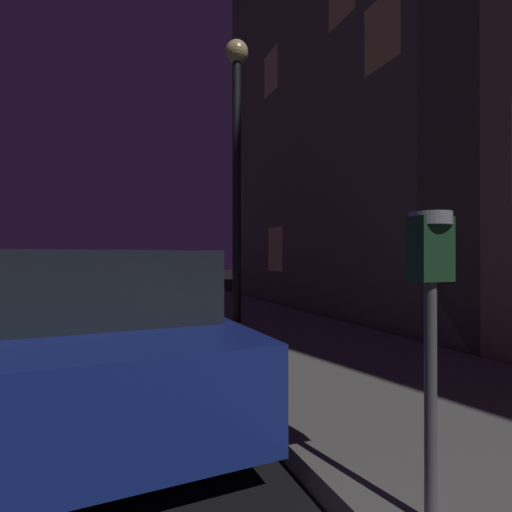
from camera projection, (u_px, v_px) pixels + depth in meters
parking_meter at (430, 288)px, 1.78m from camera, size 0.19×0.19×1.44m
car_blue at (99, 328)px, 3.63m from camera, size 2.19×4.19×1.43m
car_black at (100, 287)px, 8.78m from camera, size 2.05×4.17×1.43m
car_silver at (100, 275)px, 14.82m from camera, size 2.18×4.46×1.43m
street_lamp at (237, 135)px, 7.32m from camera, size 0.44×0.44×5.36m
building_mid at (416, 100)px, 10.87m from camera, size 7.64×9.84×11.65m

